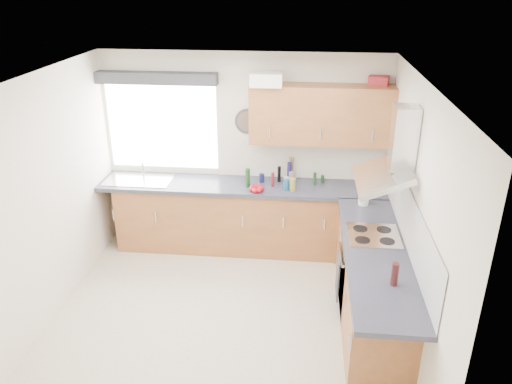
# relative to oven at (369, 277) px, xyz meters

# --- Properties ---
(ground_plane) EXTENTS (3.60, 3.60, 0.00)m
(ground_plane) POSITION_rel_oven_xyz_m (-1.50, -0.30, -0.42)
(ground_plane) COLOR beige
(ceiling) EXTENTS (3.60, 3.60, 0.02)m
(ceiling) POSITION_rel_oven_xyz_m (-1.50, -0.30, 2.08)
(ceiling) COLOR white
(ceiling) RESTS_ON wall_back
(wall_back) EXTENTS (3.60, 0.02, 2.50)m
(wall_back) POSITION_rel_oven_xyz_m (-1.50, 1.50, 0.82)
(wall_back) COLOR silver
(wall_back) RESTS_ON ground_plane
(wall_front) EXTENTS (3.60, 0.02, 2.50)m
(wall_front) POSITION_rel_oven_xyz_m (-1.50, -2.10, 0.82)
(wall_front) COLOR silver
(wall_front) RESTS_ON ground_plane
(wall_left) EXTENTS (0.02, 3.60, 2.50)m
(wall_left) POSITION_rel_oven_xyz_m (-3.30, -0.30, 0.82)
(wall_left) COLOR silver
(wall_left) RESTS_ON ground_plane
(wall_right) EXTENTS (0.02, 3.60, 2.50)m
(wall_right) POSITION_rel_oven_xyz_m (0.30, -0.30, 0.82)
(wall_right) COLOR silver
(wall_right) RESTS_ON ground_plane
(window) EXTENTS (1.40, 0.02, 1.10)m
(window) POSITION_rel_oven_xyz_m (-2.55, 1.49, 1.12)
(window) COLOR white
(window) RESTS_ON wall_back
(window_blind) EXTENTS (1.50, 0.18, 0.14)m
(window_blind) POSITION_rel_oven_xyz_m (-2.55, 1.40, 1.76)
(window_blind) COLOR #2F3035
(window_blind) RESTS_ON wall_back
(splashback) EXTENTS (0.01, 3.00, 0.54)m
(splashback) POSITION_rel_oven_xyz_m (0.29, 0.00, 0.75)
(splashback) COLOR white
(splashback) RESTS_ON wall_right
(base_cab_back) EXTENTS (3.00, 0.58, 0.86)m
(base_cab_back) POSITION_rel_oven_xyz_m (-1.60, 1.21, 0.01)
(base_cab_back) COLOR brown
(base_cab_back) RESTS_ON ground_plane
(base_cab_corner) EXTENTS (0.60, 0.60, 0.86)m
(base_cab_corner) POSITION_rel_oven_xyz_m (0.00, 1.20, 0.01)
(base_cab_corner) COLOR brown
(base_cab_corner) RESTS_ON ground_plane
(base_cab_right) EXTENTS (0.58, 2.10, 0.86)m
(base_cab_right) POSITION_rel_oven_xyz_m (0.01, -0.15, 0.01)
(base_cab_right) COLOR brown
(base_cab_right) RESTS_ON ground_plane
(worktop_back) EXTENTS (3.60, 0.62, 0.05)m
(worktop_back) POSITION_rel_oven_xyz_m (-1.50, 1.20, 0.46)
(worktop_back) COLOR #2D2E3A
(worktop_back) RESTS_ON base_cab_back
(worktop_right) EXTENTS (0.62, 2.42, 0.05)m
(worktop_right) POSITION_rel_oven_xyz_m (0.00, -0.30, 0.46)
(worktop_right) COLOR #2D2E3A
(worktop_right) RESTS_ON base_cab_right
(sink) EXTENTS (0.84, 0.46, 0.10)m
(sink) POSITION_rel_oven_xyz_m (-2.83, 1.20, 0.52)
(sink) COLOR silver
(sink) RESTS_ON worktop_back
(oven) EXTENTS (0.56, 0.58, 0.85)m
(oven) POSITION_rel_oven_xyz_m (0.00, 0.00, 0.00)
(oven) COLOR black
(oven) RESTS_ON ground_plane
(hob_plate) EXTENTS (0.52, 0.52, 0.01)m
(hob_plate) POSITION_rel_oven_xyz_m (0.00, 0.00, 0.49)
(hob_plate) COLOR silver
(hob_plate) RESTS_ON worktop_right
(extractor_hood) EXTENTS (0.52, 0.78, 0.66)m
(extractor_hood) POSITION_rel_oven_xyz_m (0.10, -0.00, 1.34)
(extractor_hood) COLOR silver
(extractor_hood) RESTS_ON wall_right
(upper_cabinets) EXTENTS (1.70, 0.35, 0.70)m
(upper_cabinets) POSITION_rel_oven_xyz_m (-0.55, 1.32, 1.38)
(upper_cabinets) COLOR brown
(upper_cabinets) RESTS_ON wall_back
(washing_machine) EXTENTS (0.59, 0.58, 0.75)m
(washing_machine) POSITION_rel_oven_xyz_m (-1.82, 1.22, -0.05)
(washing_machine) COLOR white
(washing_machine) RESTS_ON ground_plane
(wall_clock) EXTENTS (0.32, 0.04, 0.32)m
(wall_clock) POSITION_rel_oven_xyz_m (-1.45, 1.47, 1.22)
(wall_clock) COLOR #2F3035
(wall_clock) RESTS_ON wall_back
(casserole) EXTENTS (0.38, 0.28, 0.15)m
(casserole) POSITION_rel_oven_xyz_m (-1.20, 1.22, 1.80)
(casserole) COLOR white
(casserole) RESTS_ON upper_cabinets
(storage_box) EXTENTS (0.27, 0.24, 0.10)m
(storage_box) POSITION_rel_oven_xyz_m (0.10, 1.42, 1.78)
(storage_box) COLOR #AD272E
(storage_box) RESTS_ON upper_cabinets
(utensil_pot) EXTENTS (0.12, 0.12, 0.13)m
(utensil_pot) POSITION_rel_oven_xyz_m (-0.88, 1.40, 0.55)
(utensil_pot) COLOR gray
(utensil_pot) RESTS_ON worktop_back
(kitchen_roll) EXTENTS (0.14, 0.14, 0.26)m
(kitchen_roll) POSITION_rel_oven_xyz_m (-0.03, 0.75, 0.61)
(kitchen_roll) COLOR white
(kitchen_roll) RESTS_ON worktop_right
(tomato_cluster) EXTENTS (0.19, 0.19, 0.07)m
(tomato_cluster) POSITION_rel_oven_xyz_m (-1.29, 1.00, 0.52)
(tomato_cluster) COLOR #AC0A15
(tomato_cluster) RESTS_ON worktop_back
(jar_0) EXTENTS (0.05, 0.05, 0.25)m
(jar_0) POSITION_rel_oven_xyz_m (-0.91, 1.39, 0.61)
(jar_0) COLOR #1B164D
(jar_0) RESTS_ON worktop_back
(jar_1) EXTENTS (0.04, 0.04, 0.18)m
(jar_1) POSITION_rel_oven_xyz_m (-1.10, 1.18, 0.57)
(jar_1) COLOR maroon
(jar_1) RESTS_ON worktop_back
(jar_2) EXTENTS (0.04, 0.04, 0.10)m
(jar_2) POSITION_rel_oven_xyz_m (-0.49, 1.37, 0.53)
(jar_2) COLOR #163E19
(jar_2) RESTS_ON worktop_back
(jar_3) EXTENTS (0.04, 0.04, 0.16)m
(jar_3) POSITION_rel_oven_xyz_m (-0.59, 1.28, 0.57)
(jar_3) COLOR #163A14
(jar_3) RESTS_ON worktop_back
(jar_4) EXTENTS (0.04, 0.04, 0.20)m
(jar_4) POSITION_rel_oven_xyz_m (-1.03, 1.33, 0.59)
(jar_4) COLOR black
(jar_4) RESTS_ON worktop_back
(jar_5) EXTENTS (0.07, 0.07, 0.11)m
(jar_5) POSITION_rel_oven_xyz_m (-1.25, 1.30, 0.54)
(jar_5) COLOR #151647
(jar_5) RESTS_ON worktop_back
(jar_6) EXTENTS (0.07, 0.07, 0.14)m
(jar_6) POSITION_rel_oven_xyz_m (-0.93, 1.08, 0.56)
(jar_6) COLOR navy
(jar_6) RESTS_ON worktop_back
(jar_7) EXTENTS (0.07, 0.07, 0.16)m
(jar_7) POSITION_rel_oven_xyz_m (-0.85, 1.07, 0.56)
(jar_7) COLOR olive
(jar_7) RESTS_ON worktop_back
(jar_8) EXTENTS (0.07, 0.07, 0.13)m
(jar_8) POSITION_rel_oven_xyz_m (-0.94, 1.17, 0.55)
(jar_8) COLOR #B5AE9A
(jar_8) RESTS_ON worktop_back
(jar_9) EXTENTS (0.05, 0.05, 0.25)m
(jar_9) POSITION_rel_oven_xyz_m (-1.41, 1.11, 0.61)
(jar_9) COLOR #153B17
(jar_9) RESTS_ON worktop_back
(jar_10) EXTENTS (0.06, 0.06, 0.20)m
(jar_10) POSITION_rel_oven_xyz_m (-1.42, 1.18, 0.58)
(jar_10) COLOR black
(jar_10) RESTS_ON worktop_back
(bottle_0) EXTENTS (0.06, 0.06, 0.21)m
(bottle_0) POSITION_rel_oven_xyz_m (0.07, -0.85, 0.59)
(bottle_0) COLOR #3A1415
(bottle_0) RESTS_ON worktop_right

